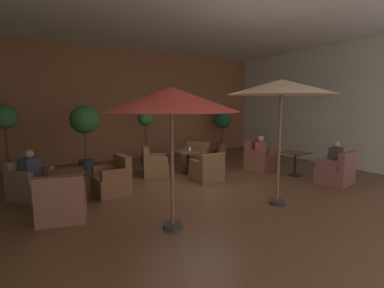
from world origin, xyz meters
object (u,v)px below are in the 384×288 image
(armchair_front_right_north, at_px, (259,159))
(patio_umbrella_center_beige, at_px, (282,88))
(armchair_front_left_south, at_px, (154,165))
(armchair_mid_center_north, at_px, (30,184))
(armchair_mid_center_south, at_px, (113,180))
(armchair_front_left_east, at_px, (197,157))
(armchair_mid_center_east, at_px, (62,203))
(potted_tree_mid_left, at_px, (222,124))
(potted_tree_mid_right, at_px, (146,127))
(potted_tree_left_corner, at_px, (85,126))
(patron_with_friend, at_px, (336,156))
(cafe_table_front_left, at_px, (188,156))
(armchair_front_right_east, at_px, (336,172))
(potted_tree_right_corner, at_px, (5,125))
(armchair_front_left_north, at_px, (207,171))
(cafe_table_front_right, at_px, (295,159))
(patio_umbrella_tall_red, at_px, (172,100))
(patron_blue_shirt, at_px, (261,147))
(patron_by_window, at_px, (30,166))
(iced_drink_cup, at_px, (190,149))
(cafe_table_mid_center, at_px, (67,178))

(armchair_front_right_north, distance_m, patio_umbrella_center_beige, 3.89)
(armchair_front_left_south, height_order, patio_umbrella_center_beige, patio_umbrella_center_beige)
(armchair_mid_center_north, height_order, armchair_mid_center_south, armchair_mid_center_south)
(armchair_front_left_east, distance_m, armchair_mid_center_east, 5.15)
(potted_tree_mid_left, xyz_separation_m, potted_tree_mid_right, (-3.65, -0.53, 0.06))
(potted_tree_left_corner, height_order, patron_with_friend, potted_tree_left_corner)
(cafe_table_front_left, height_order, potted_tree_mid_right, potted_tree_mid_right)
(armchair_front_left_south, height_order, potted_tree_mid_right, potted_tree_mid_right)
(armchair_front_right_north, xyz_separation_m, armchair_front_right_east, (0.56, -2.29, -0.01))
(potted_tree_right_corner, bearing_deg, armchair_mid_center_south, -53.86)
(armchair_mid_center_east, bearing_deg, armchair_front_left_north, 13.67)
(armchair_front_right_east, xyz_separation_m, armchair_mid_center_north, (-6.97, 2.70, -0.00))
(cafe_table_front_right, relative_size, armchair_mid_center_south, 0.78)
(cafe_table_front_right, bearing_deg, potted_tree_mid_right, 129.76)
(armchair_mid_center_south, bearing_deg, armchair_front_left_south, 37.65)
(potted_tree_mid_right, bearing_deg, patio_umbrella_tall_red, -106.87)
(armchair_front_left_south, relative_size, cafe_table_front_right, 1.27)
(patio_umbrella_center_beige, bearing_deg, armchair_front_right_north, 53.21)
(cafe_table_front_left, relative_size, patio_umbrella_center_beige, 0.30)
(cafe_table_front_left, distance_m, armchair_mid_center_south, 2.63)
(patron_blue_shirt, distance_m, patron_by_window, 6.42)
(armchair_front_left_north, bearing_deg, potted_tree_mid_left, 48.95)
(potted_tree_mid_left, distance_m, patron_by_window, 7.78)
(potted_tree_right_corner, bearing_deg, cafe_table_front_right, -28.12)
(armchair_front_right_east, distance_m, patio_umbrella_center_beige, 3.29)
(armchair_mid_center_south, height_order, potted_tree_mid_left, potted_tree_mid_left)
(armchair_front_left_north, height_order, potted_tree_mid_left, potted_tree_mid_left)
(armchair_mid_center_north, bearing_deg, armchair_front_left_east, 10.92)
(armchair_front_left_north, relative_size, cafe_table_front_right, 1.14)
(cafe_table_front_right, distance_m, patron_by_window, 6.90)
(armchair_front_right_north, height_order, armchair_mid_center_east, armchair_front_right_north)
(armchair_mid_center_south, bearing_deg, potted_tree_mid_left, 31.17)
(patio_umbrella_center_beige, distance_m, iced_drink_cup, 3.71)
(armchair_mid_center_south, relative_size, potted_tree_right_corner, 0.43)
(potted_tree_left_corner, bearing_deg, armchair_mid_center_south, -85.81)
(patio_umbrella_tall_red, bearing_deg, potted_tree_mid_right, 73.13)
(potted_tree_left_corner, bearing_deg, patron_with_friend, -38.45)
(patio_umbrella_tall_red, distance_m, potted_tree_mid_left, 7.84)
(armchair_front_right_north, relative_size, patron_with_friend, 1.40)
(armchair_front_left_south, height_order, patron_by_window, patron_by_window)
(armchair_front_left_east, xyz_separation_m, cafe_table_mid_center, (-4.21, -1.66, 0.22))
(potted_tree_mid_left, bearing_deg, patron_with_friend, -93.24)
(armchair_front_right_east, bearing_deg, cafe_table_front_left, 133.81)
(armchair_mid_center_east, distance_m, patron_blue_shirt, 6.10)
(patio_umbrella_tall_red, height_order, patio_umbrella_center_beige, patio_umbrella_center_beige)
(armchair_front_left_south, xyz_separation_m, armchair_mid_center_east, (-2.71, -2.23, 0.01))
(armchair_front_left_south, bearing_deg, patron_with_friend, -40.17)
(potted_tree_mid_left, bearing_deg, patio_umbrella_center_beige, -115.96)
(armchair_front_left_north, distance_m, cafe_table_mid_center, 3.51)
(cafe_table_front_right, bearing_deg, armchair_front_left_north, 163.69)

